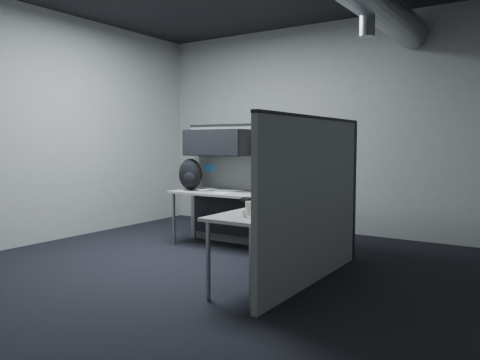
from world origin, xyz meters
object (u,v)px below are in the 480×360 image
Objects in this scene: monitor at (311,179)px; backpack at (190,175)px; desk at (256,207)px; keyboard at (263,198)px; phone at (264,206)px.

backpack is at bearing 166.57° from monitor.
desk is 0.30m from keyboard.
desk is at bearing 122.20° from phone.
desk is 1.07m from phone.
keyboard is (0.21, -0.17, 0.14)m from desk.
monitor is at bearing 23.95° from desk.
keyboard is at bearing -30.45° from backpack.
backpack is at bearing 144.80° from phone.
monitor reaches higher than desk.
keyboard is 1.50m from backpack.
desk is at bearing -25.65° from backpack.
phone reaches higher than desk.
desk is 4.44× the size of keyboard.
keyboard is at bearing 117.42° from phone.
phone reaches higher than keyboard.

